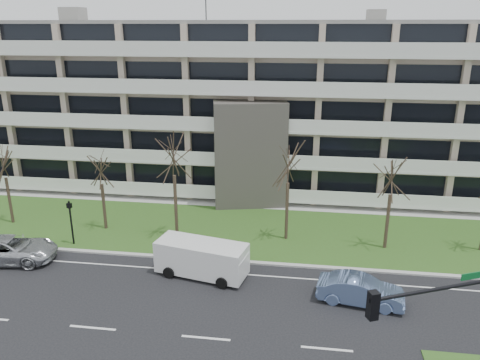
# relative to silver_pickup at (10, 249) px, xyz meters

# --- Properties ---
(ground) EXTENTS (160.00, 160.00, 0.00)m
(ground) POSITION_rel_silver_pickup_xyz_m (14.52, -6.15, -0.83)
(ground) COLOR black
(ground) RESTS_ON ground
(grass_verge) EXTENTS (90.00, 10.00, 0.06)m
(grass_verge) POSITION_rel_silver_pickup_xyz_m (14.52, 6.85, -0.80)
(grass_verge) COLOR #32521B
(grass_verge) RESTS_ON ground
(curb) EXTENTS (90.00, 0.35, 0.12)m
(curb) POSITION_rel_silver_pickup_xyz_m (14.52, 1.85, -0.77)
(curb) COLOR #B2B2AD
(curb) RESTS_ON ground
(sidewalk) EXTENTS (90.00, 2.00, 0.08)m
(sidewalk) POSITION_rel_silver_pickup_xyz_m (14.52, 12.35, -0.79)
(sidewalk) COLOR #B2B2AD
(sidewalk) RESTS_ON ground
(lane_edge_line) EXTENTS (90.00, 0.12, 0.01)m
(lane_edge_line) POSITION_rel_silver_pickup_xyz_m (14.52, 0.35, -0.83)
(lane_edge_line) COLOR white
(lane_edge_line) RESTS_ON ground
(apartment_building) EXTENTS (60.50, 15.10, 18.75)m
(apartment_building) POSITION_rel_silver_pickup_xyz_m (14.51, 19.17, 6.78)
(apartment_building) COLOR beige
(apartment_building) RESTS_ON ground
(silver_pickup) EXTENTS (6.31, 3.54, 1.67)m
(silver_pickup) POSITION_rel_silver_pickup_xyz_m (0.00, 0.00, 0.00)
(silver_pickup) COLOR silver
(silver_pickup) RESTS_ON ground
(blue_sedan) EXTENTS (5.00, 2.43, 1.58)m
(blue_sedan) POSITION_rel_silver_pickup_xyz_m (22.49, -1.85, -0.04)
(blue_sedan) COLOR #718CC4
(blue_sedan) RESTS_ON ground
(white_van) EXTENTS (5.96, 3.23, 2.19)m
(white_van) POSITION_rel_silver_pickup_xyz_m (13.06, -0.05, 0.48)
(white_van) COLOR white
(white_van) RESTS_ON ground
(traffic_signal) EXTENTS (5.20, 2.51, 6.52)m
(traffic_signal) POSITION_rel_silver_pickup_xyz_m (24.66, -9.82, 3.38)
(traffic_signal) COLOR black
(traffic_signal) RESTS_ON ground
(pedestrian_signal) EXTENTS (0.37, 0.32, 3.32)m
(pedestrian_signal) POSITION_rel_silver_pickup_xyz_m (2.97, 2.86, 1.28)
(pedestrian_signal) COLOR black
(pedestrian_signal) RESTS_ON ground
(tree_1) EXTENTS (3.35, 3.35, 6.70)m
(tree_1) POSITION_rel_silver_pickup_xyz_m (-3.62, 5.82, 4.37)
(tree_1) COLOR #382B21
(tree_1) RESTS_ON ground
(tree_2) EXTENTS (3.24, 3.24, 6.47)m
(tree_2) POSITION_rel_silver_pickup_xyz_m (4.15, 5.76, 4.19)
(tree_2) COLOR #382B21
(tree_2) RESTS_ON ground
(tree_3) EXTENTS (4.27, 4.27, 8.54)m
(tree_3) POSITION_rel_silver_pickup_xyz_m (9.95, 5.15, 5.81)
(tree_3) COLOR #382B21
(tree_3) RESTS_ON ground
(tree_4) EXTENTS (3.88, 3.88, 7.76)m
(tree_4) POSITION_rel_silver_pickup_xyz_m (17.98, 5.86, 5.20)
(tree_4) COLOR #382B21
(tree_4) RESTS_ON ground
(tree_5) EXTENTS (3.58, 3.58, 7.17)m
(tree_5) POSITION_rel_silver_pickup_xyz_m (24.93, 5.35, 4.74)
(tree_5) COLOR #382B21
(tree_5) RESTS_ON ground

